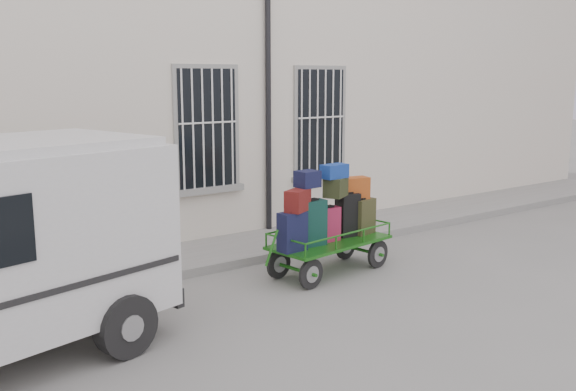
# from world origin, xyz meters

# --- Properties ---
(ground) EXTENTS (80.00, 80.00, 0.00)m
(ground) POSITION_xyz_m (0.00, 0.00, 0.00)
(ground) COLOR slate
(ground) RESTS_ON ground
(building) EXTENTS (24.00, 5.15, 6.00)m
(building) POSITION_xyz_m (0.00, 5.50, 3.00)
(building) COLOR beige
(building) RESTS_ON ground
(sidewalk) EXTENTS (24.00, 1.70, 0.15)m
(sidewalk) POSITION_xyz_m (0.00, 2.20, 0.07)
(sidewalk) COLOR gray
(sidewalk) RESTS_ON ground
(luggage_cart) EXTENTS (2.52, 1.23, 1.81)m
(luggage_cart) POSITION_xyz_m (0.34, 0.26, 0.89)
(luggage_cart) COLOR black
(luggage_cart) RESTS_ON ground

